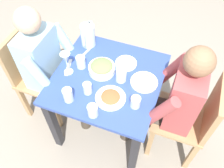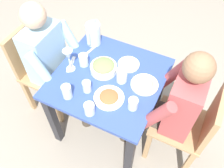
{
  "view_description": "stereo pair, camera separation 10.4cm",
  "coord_description": "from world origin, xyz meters",
  "px_view_note": "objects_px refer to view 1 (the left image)",
  "views": [
    {
      "loc": [
        1.08,
        0.44,
        2.11
      ],
      "look_at": [
        0.06,
        0.06,
        0.72
      ],
      "focal_mm": 38.41,
      "sensor_mm": 36.0,
      "label": 1
    },
    {
      "loc": [
        1.03,
        0.54,
        2.11
      ],
      "look_at": [
        0.06,
        0.06,
        0.72
      ],
      "focal_mm": 38.41,
      "sensor_mm": 36.0,
      "label": 2
    }
  ],
  "objects_px": {
    "diner_far": "(170,99)",
    "plate_beans": "(144,81)",
    "water_pitcher": "(88,35)",
    "salad_bowl": "(102,68)",
    "water_glass_far_left": "(68,95)",
    "plate_yoghurt": "(126,62)",
    "chair_near": "(35,72)",
    "plate_rice_curry": "(111,97)",
    "wine_glass": "(66,59)",
    "water_glass_near_right": "(93,111)",
    "dining_table": "(108,88)",
    "chair_far": "(192,118)",
    "diner_near": "(52,67)",
    "water_glass_far_right": "(87,88)",
    "water_glass_near_left": "(136,102)",
    "water_glass_by_pitcher": "(81,62)",
    "oil_carafe": "(121,75)"
  },
  "relations": [
    {
      "from": "plate_rice_curry",
      "to": "water_glass_near_right",
      "type": "relative_size",
      "value": 2.42
    },
    {
      "from": "diner_near",
      "to": "plate_rice_curry",
      "type": "relative_size",
      "value": 5.45
    },
    {
      "from": "water_glass_far_right",
      "to": "wine_glass",
      "type": "xyz_separation_m",
      "value": [
        -0.12,
        -0.22,
        0.1
      ]
    },
    {
      "from": "salad_bowl",
      "to": "water_glass_far_right",
      "type": "height_order",
      "value": "same"
    },
    {
      "from": "diner_near",
      "to": "water_glass_far_right",
      "type": "relative_size",
      "value": 13.13
    },
    {
      "from": "salad_bowl",
      "to": "water_glass_near_left",
      "type": "relative_size",
      "value": 2.34
    },
    {
      "from": "dining_table",
      "to": "water_pitcher",
      "type": "xyz_separation_m",
      "value": [
        -0.29,
        -0.28,
        0.23
      ]
    },
    {
      "from": "dining_table",
      "to": "salad_bowl",
      "type": "height_order",
      "value": "salad_bowl"
    },
    {
      "from": "water_glass_by_pitcher",
      "to": "oil_carafe",
      "type": "distance_m",
      "value": 0.34
    },
    {
      "from": "diner_far",
      "to": "chair_near",
      "type": "bearing_deg",
      "value": -88.96
    },
    {
      "from": "plate_rice_curry",
      "to": "water_glass_near_left",
      "type": "bearing_deg",
      "value": 91.15
    },
    {
      "from": "wine_glass",
      "to": "water_glass_near_left",
      "type": "bearing_deg",
      "value": 78.58
    },
    {
      "from": "diner_far",
      "to": "water_glass_near_left",
      "type": "bearing_deg",
      "value": -50.24
    },
    {
      "from": "chair_far",
      "to": "water_glass_near_left",
      "type": "bearing_deg",
      "value": -66.92
    },
    {
      "from": "chair_far",
      "to": "wine_glass",
      "type": "bearing_deg",
      "value": -86.34
    },
    {
      "from": "chair_far",
      "to": "diner_near",
      "type": "bearing_deg",
      "value": -88.96
    },
    {
      "from": "salad_bowl",
      "to": "water_glass_by_pitcher",
      "type": "distance_m",
      "value": 0.17
    },
    {
      "from": "salad_bowl",
      "to": "wine_glass",
      "type": "height_order",
      "value": "wine_glass"
    },
    {
      "from": "diner_near",
      "to": "chair_far",
      "type": "bearing_deg",
      "value": 91.04
    },
    {
      "from": "salad_bowl",
      "to": "wine_glass",
      "type": "relative_size",
      "value": 1.04
    },
    {
      "from": "dining_table",
      "to": "wine_glass",
      "type": "distance_m",
      "value": 0.41
    },
    {
      "from": "water_pitcher",
      "to": "salad_bowl",
      "type": "distance_m",
      "value": 0.34
    },
    {
      "from": "plate_rice_curry",
      "to": "water_glass_by_pitcher",
      "type": "bearing_deg",
      "value": -122.54
    },
    {
      "from": "plate_beans",
      "to": "chair_far",
      "type": "bearing_deg",
      "value": 84.76
    },
    {
      "from": "chair_far",
      "to": "water_glass_near_right",
      "type": "height_order",
      "value": "chair_far"
    },
    {
      "from": "water_glass_far_left",
      "to": "plate_yoghurt",
      "type": "bearing_deg",
      "value": 150.28
    },
    {
      "from": "salad_bowl",
      "to": "water_glass_near_left",
      "type": "distance_m",
      "value": 0.4
    },
    {
      "from": "chair_far",
      "to": "plate_beans",
      "type": "height_order",
      "value": "chair_far"
    },
    {
      "from": "water_glass_near_right",
      "to": "water_glass_by_pitcher",
      "type": "bearing_deg",
      "value": -144.85
    },
    {
      "from": "water_glass_by_pitcher",
      "to": "salad_bowl",
      "type": "bearing_deg",
      "value": 92.92
    },
    {
      "from": "water_glass_near_left",
      "to": "water_glass_far_right",
      "type": "bearing_deg",
      "value": -88.52
    },
    {
      "from": "chair_near",
      "to": "diner_near",
      "type": "bearing_deg",
      "value": 90.0
    },
    {
      "from": "diner_far",
      "to": "plate_beans",
      "type": "height_order",
      "value": "diner_far"
    },
    {
      "from": "chair_far",
      "to": "oil_carafe",
      "type": "relative_size",
      "value": 5.41
    },
    {
      "from": "wine_glass",
      "to": "water_glass_near_right",
      "type": "bearing_deg",
      "value": 49.38
    },
    {
      "from": "chair_near",
      "to": "diner_near",
      "type": "xyz_separation_m",
      "value": [
        0.0,
        0.2,
        0.15
      ]
    },
    {
      "from": "plate_yoghurt",
      "to": "plate_rice_curry",
      "type": "xyz_separation_m",
      "value": [
        0.36,
        0.0,
        -0.0
      ]
    },
    {
      "from": "dining_table",
      "to": "chair_far",
      "type": "distance_m",
      "value": 0.69
    },
    {
      "from": "diner_near",
      "to": "water_glass_by_pitcher",
      "type": "height_order",
      "value": "diner_near"
    },
    {
      "from": "plate_beans",
      "to": "plate_rice_curry",
      "type": "bearing_deg",
      "value": -39.59
    },
    {
      "from": "plate_yoghurt",
      "to": "water_pitcher",
      "type": "bearing_deg",
      "value": -106.12
    },
    {
      "from": "diner_far",
      "to": "water_glass_far_left",
      "type": "height_order",
      "value": "diner_far"
    },
    {
      "from": "chair_near",
      "to": "water_glass_near_left",
      "type": "height_order",
      "value": "chair_near"
    },
    {
      "from": "water_glass_near_right",
      "to": "plate_beans",
      "type": "bearing_deg",
      "value": 147.16
    },
    {
      "from": "water_glass_near_right",
      "to": "oil_carafe",
      "type": "height_order",
      "value": "oil_carafe"
    },
    {
      "from": "water_glass_near_right",
      "to": "oil_carafe",
      "type": "relative_size",
      "value": 0.55
    },
    {
      "from": "chair_far",
      "to": "water_glass_by_pitcher",
      "type": "height_order",
      "value": "chair_far"
    },
    {
      "from": "plate_yoghurt",
      "to": "water_glass_far_left",
      "type": "height_order",
      "value": "water_glass_far_left"
    },
    {
      "from": "diner_near",
      "to": "oil_carafe",
      "type": "distance_m",
      "value": 0.6
    },
    {
      "from": "plate_yoghurt",
      "to": "water_glass_far_right",
      "type": "height_order",
      "value": "water_glass_far_right"
    }
  ]
}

